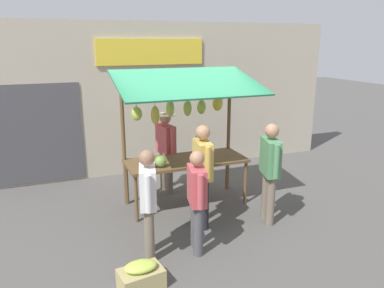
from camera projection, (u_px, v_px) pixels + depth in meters
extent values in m
plane|color=#514F4C|center=(186.00, 203.00, 7.14)|extent=(40.00, 40.00, 0.00)
cube|color=#B2A893|center=(153.00, 98.00, 8.66)|extent=(9.00, 0.25, 3.40)
cube|color=yellow|center=(151.00, 52.00, 8.24)|extent=(2.40, 0.06, 0.56)
cube|color=#47474C|center=(35.00, 135.00, 7.80)|extent=(1.90, 0.04, 2.10)
cube|color=brown|center=(186.00, 161.00, 6.91)|extent=(2.20, 0.90, 0.05)
cylinder|color=brown|center=(136.00, 199.00, 6.31)|extent=(0.06, 0.06, 0.83)
cylinder|color=brown|center=(245.00, 183.00, 7.04)|extent=(0.06, 0.06, 0.83)
cylinder|color=brown|center=(127.00, 183.00, 7.01)|extent=(0.06, 0.06, 0.83)
cylinder|color=brown|center=(227.00, 170.00, 7.74)|extent=(0.06, 0.06, 0.83)
cylinder|color=brown|center=(124.00, 144.00, 6.82)|extent=(0.07, 0.07, 2.35)
cylinder|color=brown|center=(229.00, 134.00, 7.55)|extent=(0.07, 0.07, 2.35)
cylinder|color=brown|center=(178.00, 88.00, 6.93)|extent=(2.12, 0.06, 0.06)
cube|color=#23724C|center=(189.00, 82.00, 6.39)|extent=(2.50, 1.46, 0.39)
cylinder|color=brown|center=(218.00, 91.00, 7.24)|extent=(0.01, 0.01, 0.19)
ellipsoid|color=yellow|center=(218.00, 103.00, 7.31)|extent=(0.22, 0.19, 0.30)
cylinder|color=brown|center=(201.00, 93.00, 7.12)|extent=(0.01, 0.01, 0.25)
ellipsoid|color=#B2CC4C|center=(201.00, 107.00, 7.19)|extent=(0.24, 0.21, 0.28)
cylinder|color=brown|center=(187.00, 94.00, 6.97)|extent=(0.01, 0.01, 0.24)
ellipsoid|color=#B2CC4C|center=(187.00, 108.00, 7.04)|extent=(0.20, 0.18, 0.29)
cylinder|color=brown|center=(170.00, 94.00, 6.86)|extent=(0.01, 0.01, 0.22)
ellipsoid|color=#B2CC4C|center=(170.00, 108.00, 6.93)|extent=(0.19, 0.22, 0.30)
cylinder|color=brown|center=(155.00, 97.00, 6.81)|extent=(0.01, 0.01, 0.31)
ellipsoid|color=gold|center=(155.00, 115.00, 6.90)|extent=(0.21, 0.20, 0.36)
cylinder|color=brown|center=(136.00, 98.00, 6.70)|extent=(0.01, 0.01, 0.30)
ellipsoid|color=#B2CC4C|center=(137.00, 114.00, 6.77)|extent=(0.26, 0.27, 0.26)
ellipsoid|color=orange|center=(151.00, 163.00, 6.47)|extent=(0.19, 0.25, 0.14)
sphere|color=#729E4C|center=(161.00, 161.00, 6.46)|extent=(0.20, 0.20, 0.20)
ellipsoid|color=gold|center=(197.00, 153.00, 7.12)|extent=(0.16, 0.21, 0.10)
cylinder|color=#726656|center=(163.00, 170.00, 7.76)|extent=(0.14, 0.14, 0.81)
cylinder|color=#726656|center=(169.00, 174.00, 7.54)|extent=(0.14, 0.14, 0.81)
cube|color=#BF4C51|center=(166.00, 139.00, 7.47)|extent=(0.30, 0.52, 0.57)
cylinder|color=#BF4C51|center=(159.00, 135.00, 7.71)|extent=(0.09, 0.09, 0.53)
cylinder|color=#BF4C51|center=(173.00, 141.00, 7.21)|extent=(0.09, 0.09, 0.53)
sphere|color=#A87A5B|center=(165.00, 118.00, 7.35)|extent=(0.22, 0.22, 0.22)
cylinder|color=beige|center=(165.00, 115.00, 7.34)|extent=(0.42, 0.42, 0.02)
cylinder|color=#726656|center=(149.00, 236.00, 5.17)|extent=(0.14, 0.14, 0.78)
cylinder|color=#726656|center=(149.00, 227.00, 5.42)|extent=(0.14, 0.14, 0.78)
cube|color=silver|center=(148.00, 187.00, 5.11)|extent=(0.33, 0.51, 0.56)
cylinder|color=silver|center=(148.00, 194.00, 4.82)|extent=(0.09, 0.09, 0.51)
cylinder|color=silver|center=(147.00, 178.00, 5.39)|extent=(0.09, 0.09, 0.51)
sphere|color=#8C664C|center=(147.00, 158.00, 5.00)|extent=(0.22, 0.22, 0.22)
cylinder|color=#232328|center=(205.00, 205.00, 6.07)|extent=(0.14, 0.14, 0.85)
cylinder|color=#232328|center=(200.00, 198.00, 6.33)|extent=(0.14, 0.14, 0.85)
cube|color=gold|center=(203.00, 160.00, 6.00)|extent=(0.29, 0.54, 0.60)
cylinder|color=gold|center=(208.00, 164.00, 5.70)|extent=(0.09, 0.09, 0.55)
cylinder|color=gold|center=(198.00, 153.00, 6.30)|extent=(0.09, 0.09, 0.55)
sphere|color=#A87A5B|center=(203.00, 132.00, 5.89)|extent=(0.23, 0.23, 0.23)
cylinder|color=#726656|center=(270.00, 201.00, 6.21)|extent=(0.14, 0.14, 0.84)
cylinder|color=#726656|center=(266.00, 195.00, 6.48)|extent=(0.14, 0.14, 0.84)
cube|color=#518C5B|center=(270.00, 157.00, 6.15)|extent=(0.35, 0.55, 0.60)
cylinder|color=#518C5B|center=(276.00, 162.00, 5.85)|extent=(0.09, 0.09, 0.55)
cylinder|color=#518C5B|center=(265.00, 150.00, 6.45)|extent=(0.09, 0.09, 0.55)
sphere|color=#A87A5B|center=(272.00, 131.00, 6.04)|extent=(0.23, 0.23, 0.23)
cylinder|color=#4C4C51|center=(198.00, 231.00, 5.33)|extent=(0.14, 0.14, 0.75)
cylinder|color=#4C4C51|center=(195.00, 223.00, 5.57)|extent=(0.14, 0.14, 0.75)
cube|color=#BF4C51|center=(197.00, 186.00, 5.28)|extent=(0.31, 0.49, 0.53)
cylinder|color=#BF4C51|center=(200.00, 192.00, 5.00)|extent=(0.09, 0.09, 0.49)
cylinder|color=#BF4C51|center=(194.00, 177.00, 5.55)|extent=(0.09, 0.09, 0.49)
sphere|color=#A87A5B|center=(197.00, 158.00, 5.17)|extent=(0.21, 0.21, 0.21)
cube|color=tan|center=(141.00, 279.00, 4.68)|extent=(0.59, 0.43, 0.25)
ellipsoid|color=#B2CC4C|center=(141.00, 266.00, 4.63)|extent=(0.41, 0.27, 0.12)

